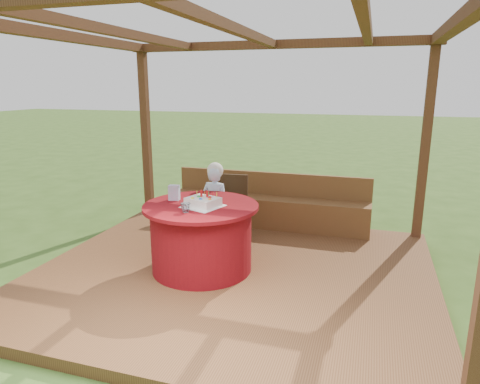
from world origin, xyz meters
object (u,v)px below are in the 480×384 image
(elderly_woman, at_px, (216,204))
(gift_bag, at_px, (174,193))
(table, at_px, (201,237))
(bench, at_px, (269,209))
(drinking_glass, at_px, (185,208))
(chair, at_px, (230,204))
(birthday_cake, at_px, (203,202))

(elderly_woman, bearing_deg, gift_bag, -112.07)
(table, height_order, elderly_woman, elderly_woman)
(elderly_woman, bearing_deg, table, -82.04)
(bench, distance_m, drinking_glass, 2.23)
(chair, bearing_deg, birthday_cake, -86.36)
(chair, height_order, gift_bag, gift_bag)
(birthday_cake, relative_size, gift_bag, 2.75)
(birthday_cake, height_order, gift_bag, same)
(elderly_woman, relative_size, gift_bag, 6.40)
(birthday_cake, bearing_deg, table, 130.19)
(table, xyz_separation_m, birthday_cake, (0.06, -0.07, 0.44))
(table, distance_m, drinking_glass, 0.54)
(birthday_cake, bearing_deg, bench, 80.66)
(bench, distance_m, elderly_woman, 1.18)
(gift_bag, xyz_separation_m, drinking_glass, (0.33, -0.42, -0.04))
(chair, bearing_deg, table, -89.08)
(table, bearing_deg, elderly_woman, 97.96)
(bench, distance_m, birthday_cake, 1.97)
(chair, xyz_separation_m, birthday_cake, (0.07, -1.16, 0.34))
(birthday_cake, height_order, drinking_glass, birthday_cake)
(bench, xyz_separation_m, gift_bag, (-0.74, -1.70, 0.61))
(bench, xyz_separation_m, birthday_cake, (-0.31, -1.86, 0.57))
(birthday_cake, xyz_separation_m, gift_bag, (-0.43, 0.16, 0.04))
(table, relative_size, chair, 1.47)
(table, xyz_separation_m, chair, (-0.02, 1.10, 0.10))
(chair, distance_m, gift_bag, 1.13)
(table, height_order, birthday_cake, birthday_cake)
(elderly_woman, distance_m, gift_bag, 0.77)
(bench, height_order, table, bench)
(gift_bag, bearing_deg, table, -23.42)
(drinking_glass, bearing_deg, table, 82.95)
(table, relative_size, gift_bag, 7.39)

